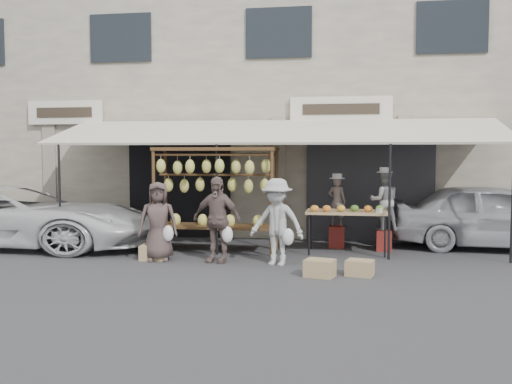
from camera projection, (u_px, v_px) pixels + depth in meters
ground_plane at (256, 267)px, 10.61m from camera, size 90.00×90.00×0.00m
shophouse at (291, 101)px, 16.75m from camera, size 24.00×6.15×7.30m
awning at (272, 132)px, 12.67m from camera, size 10.00×2.35×2.92m
banana_rack at (216, 179)px, 12.07m from camera, size 2.60×0.90×2.24m
produce_table at (347, 212)px, 11.95m from camera, size 1.70×0.90×1.04m
vendor_left at (337, 201)px, 12.71m from camera, size 0.46×0.36×1.10m
vendor_right at (384, 201)px, 12.26m from camera, size 0.66×0.54×1.28m
customer_left at (158, 221)px, 11.18m from camera, size 0.86×0.67×1.55m
customer_mid at (217, 219)px, 11.03m from camera, size 1.04×0.58×1.67m
customer_right at (277, 222)px, 10.73m from camera, size 1.18×0.85×1.64m
stool_left at (337, 237)px, 12.77m from camera, size 0.44×0.44×0.49m
stool_right at (384, 240)px, 12.32m from camera, size 0.36×0.36×0.45m
crate_near_a at (320, 268)px, 9.76m from camera, size 0.57×0.49×0.29m
crate_near_b at (360, 268)px, 9.83m from camera, size 0.52×0.44×0.27m
crate_far at (153, 252)px, 11.30m from camera, size 0.52×0.40×0.30m
van at (3, 201)px, 12.91m from camera, size 5.03×2.45×2.07m
sedan at (494, 216)px, 12.50m from camera, size 4.46×2.11×1.47m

